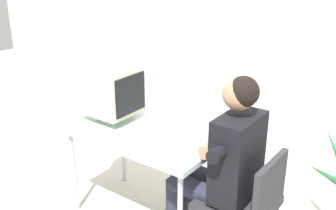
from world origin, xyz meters
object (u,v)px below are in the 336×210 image
person_seated (223,159)px  desk (146,137)px  crt_monitor (112,90)px  keyboard (142,128)px  office_chair (246,201)px

person_seated → desk: bearing=-177.3°
person_seated → crt_monitor: bearing=-179.6°
desk → keyboard: bearing=-156.6°
office_chair → crt_monitor: bearing=-179.6°
keyboard → desk: bearing=23.4°
keyboard → office_chair: size_ratio=0.59×
desk → person_seated: (0.64, 0.03, 0.01)m
crt_monitor → person_seated: (0.99, 0.01, -0.29)m
crt_monitor → keyboard: size_ratio=0.88×
desk → crt_monitor: bearing=176.3°
crt_monitor → desk: bearing=-3.7°
office_chair → person_seated: (-0.19, 0.00, 0.25)m
person_seated → office_chair: bearing=-0.0°
keyboard → office_chair: office_chair is taller
desk → crt_monitor: (-0.35, 0.02, 0.30)m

